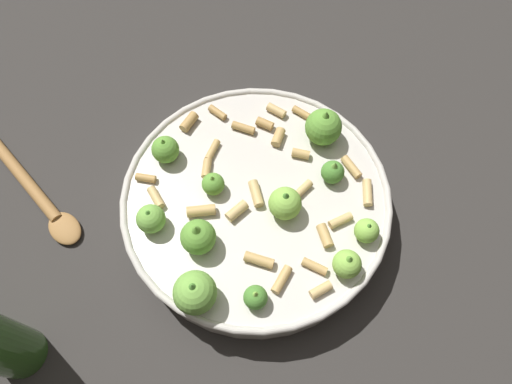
% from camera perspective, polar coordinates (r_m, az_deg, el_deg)
% --- Properties ---
extents(ground_plane, '(2.40, 2.40, 0.00)m').
position_cam_1_polar(ground_plane, '(0.60, -0.00, -2.68)').
color(ground_plane, '#2D2B28').
extents(cooking_pan, '(0.33, 0.33, 0.11)m').
position_cam_1_polar(cooking_pan, '(0.57, -0.02, -1.48)').
color(cooking_pan, beige).
rests_on(cooking_pan, ground).
extents(wooden_spoon, '(0.22, 0.13, 0.02)m').
position_cam_1_polar(wooden_spoon, '(0.68, -26.05, 0.46)').
color(wooden_spoon, '#9E703D').
rests_on(wooden_spoon, ground).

